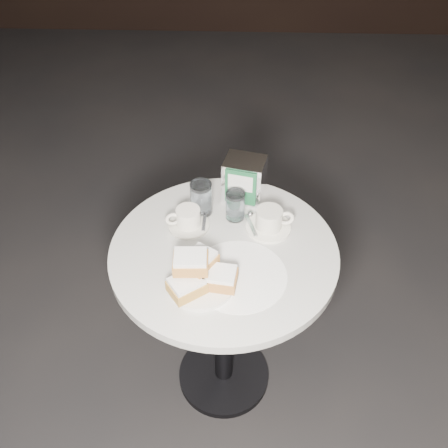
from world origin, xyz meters
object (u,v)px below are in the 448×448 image
(coffee_cup_right, at_px, (269,221))
(napkin_dispenser, at_px, (244,179))
(beignet_plate, at_px, (200,275))
(water_glass_left, at_px, (201,199))
(cafe_table, at_px, (224,290))
(water_glass_right, at_px, (235,206))
(coffee_cup_left, at_px, (188,219))

(coffee_cup_right, height_order, napkin_dispenser, napkin_dispenser)
(beignet_plate, bearing_deg, napkin_dispenser, 73.10)
(water_glass_left, bearing_deg, coffee_cup_right, -18.46)
(cafe_table, relative_size, water_glass_right, 7.51)
(coffee_cup_right, distance_m, napkin_dispenser, 0.18)
(coffee_cup_left, relative_size, napkin_dispenser, 1.06)
(coffee_cup_right, distance_m, water_glass_right, 0.12)
(coffee_cup_right, bearing_deg, water_glass_right, 152.41)
(water_glass_left, relative_size, water_glass_right, 1.15)
(water_glass_right, bearing_deg, coffee_cup_right, -24.70)
(napkin_dispenser, bearing_deg, coffee_cup_right, -48.69)
(beignet_plate, xyz_separation_m, coffee_cup_right, (0.20, 0.24, -0.01))
(cafe_table, xyz_separation_m, napkin_dispenser, (0.06, 0.25, 0.27))
(beignet_plate, height_order, coffee_cup_right, beignet_plate)
(beignet_plate, bearing_deg, cafe_table, 67.46)
(water_glass_left, bearing_deg, napkin_dispenser, 29.80)
(coffee_cup_left, height_order, water_glass_right, water_glass_right)
(cafe_table, distance_m, beignet_plate, 0.29)
(cafe_table, xyz_separation_m, water_glass_right, (0.03, 0.15, 0.25))
(cafe_table, relative_size, napkin_dispenser, 4.93)
(coffee_cup_left, relative_size, coffee_cup_right, 1.03)
(coffee_cup_left, bearing_deg, coffee_cup_right, -14.16)
(water_glass_right, bearing_deg, coffee_cup_left, -161.91)
(beignet_plate, relative_size, water_glass_right, 2.39)
(coffee_cup_left, xyz_separation_m, napkin_dispenser, (0.18, 0.15, 0.05))
(cafe_table, height_order, napkin_dispenser, napkin_dispenser)
(beignet_plate, height_order, napkin_dispenser, napkin_dispenser)
(coffee_cup_right, height_order, water_glass_left, water_glass_left)
(coffee_cup_right, bearing_deg, coffee_cup_left, 176.81)
(beignet_plate, relative_size, napkin_dispenser, 1.57)
(coffee_cup_left, bearing_deg, water_glass_left, 48.27)
(coffee_cup_left, height_order, napkin_dispenser, napkin_dispenser)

